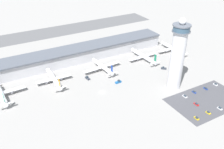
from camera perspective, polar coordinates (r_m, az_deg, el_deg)
The scene contains 21 objects.
ground_plane at distance 222.91m, azimuth -2.32°, elevation -4.08°, with size 1000.00×1000.00×0.00m, color gray.
terminal_building at distance 275.51m, azimuth -9.07°, elevation 4.40°, with size 219.31×25.00×15.07m.
runway_strip at distance 368.10m, azimuth -14.79°, elevation 9.13°, with size 328.96×44.00×0.01m, color #515154.
control_tower at distance 222.23m, azimuth 14.75°, elevation 4.10°, with size 15.11×15.11×65.14m.
parking_lot_surface at distance 227.34m, azimuth 20.80°, elevation -5.55°, with size 64.00×40.00×0.01m, color #424247.
airplane_gate_bravo at distance 233.33m, azimuth -24.13°, elevation -3.93°, with size 41.79×40.33×14.50m.
airplane_gate_charlie at distance 240.46m, azimuth -13.16°, elevation -0.93°, with size 33.90×39.17×13.69m.
airplane_gate_delta at distance 254.96m, azimuth -2.18°, elevation 1.82°, with size 42.13×37.22×13.43m.
airplane_gate_echo at distance 279.72m, azimuth 7.19°, elevation 4.17°, with size 35.88×41.49×13.77m.
airplane_gate_foxtrot at distance 305.62m, azimuth 13.69°, elevation 5.83°, with size 38.62×40.38×12.82m.
service_truck_catering at distance 235.75m, azimuth 1.46°, elevation -1.71°, with size 6.22×2.65×2.88m.
service_truck_fuel at distance 243.07m, azimuth -5.64°, elevation -0.82°, with size 3.17×6.36×2.66m.
service_truck_baggage at distance 264.68m, azimuth 11.71°, elevation 1.40°, with size 5.59×5.38×2.78m.
car_grey_coupe at distance 203.96m, azimuth 18.78°, elevation -9.44°, with size 1.88×4.22×1.45m.
car_blue_compact at distance 251.85m, azimuth 22.58°, elevation -2.12°, with size 1.90×4.17×1.55m.
car_navy_sedan at distance 225.59m, azimuth 16.31°, elevation -4.80°, with size 2.00×4.55×1.50m.
car_green_van at distance 233.82m, azimuth 18.25°, elevation -3.82°, with size 1.85×4.17×1.45m.
car_yellow_taxi at distance 212.67m, azimuth 21.14°, elevation -8.13°, with size 2.01×4.13×1.38m.
car_silver_sedan at distance 218.74m, azimuth 18.73°, elevation -6.45°, with size 1.99×4.73×1.55m.
car_white_wagon at distance 220.83m, azimuth 23.42°, elevation -7.11°, with size 1.85×4.40×1.48m.
car_maroon_suv at distance 242.32m, azimuth 20.62°, elevation -3.01°, with size 1.81×4.23×1.53m.
Camera 1 is at (-82.61, -165.43, 124.49)m, focal length 40.00 mm.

